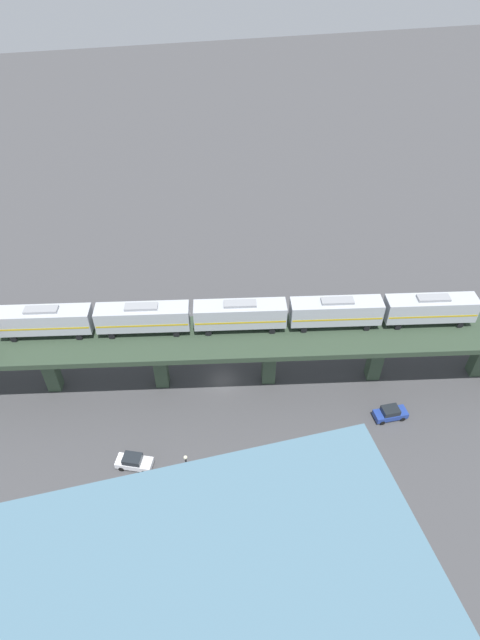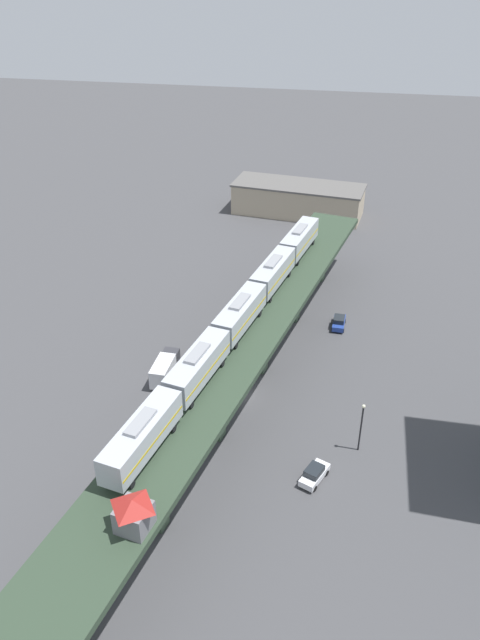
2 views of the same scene
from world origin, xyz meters
The scene contains 7 objects.
ground_plane centered at (0.00, 0.00, 0.00)m, with size 400.00×400.00×0.00m, color #424244.
elevated_viaduct centered at (-0.04, -0.20, 7.50)m, with size 26.69×91.81×8.79m.
subway_train centered at (-0.86, 2.77, 11.32)m, with size 15.27×61.69×4.45m.
street_car_blue centered at (11.80, 20.06, 0.94)m, with size 2.08×4.46×1.89m.
street_car_white centered at (10.85, -13.48, 0.94)m, with size 3.40×4.75×1.89m.
delivery_truck centered at (-11.33, 1.84, 1.76)m, with size 2.51×7.25×3.20m.
street_lamp centered at (15.66, -7.55, 4.11)m, with size 0.44×0.44×6.94m.
Camera 1 is at (46.92, -9.39, 53.65)m, focal length 28.00 mm.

